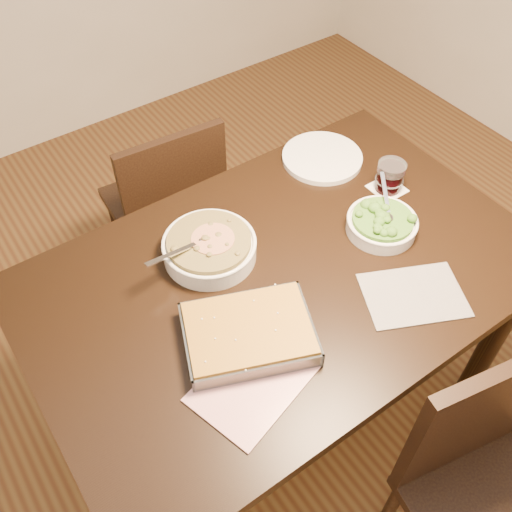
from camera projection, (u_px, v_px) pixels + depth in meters
ground at (277, 400)px, 2.13m from camera, size 4.00×4.00×0.00m
table at (283, 293)px, 1.64m from camera, size 1.40×0.90×0.75m
magazine_a at (252, 383)px, 1.34m from camera, size 0.32×0.27×0.01m
magazine_b at (413, 295)px, 1.51m from camera, size 0.32×0.28×0.00m
coaster at (387, 189)px, 1.79m from camera, size 0.10×0.10×0.00m
stew_bowl at (209, 247)px, 1.58m from camera, size 0.29×0.26×0.10m
broccoli_bowl at (382, 223)px, 1.65m from camera, size 0.21×0.22×0.08m
baking_dish at (249, 333)px, 1.40m from camera, size 0.38×0.33×0.06m
wine_tumbler at (390, 176)px, 1.75m from camera, size 0.09×0.09×0.10m
dinner_plate at (322, 158)px, 1.88m from camera, size 0.26×0.26×0.02m
chair_near at (491, 481)px, 1.44m from camera, size 0.49×0.49×0.89m
chair_far at (169, 203)px, 2.16m from camera, size 0.42×0.42×0.83m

